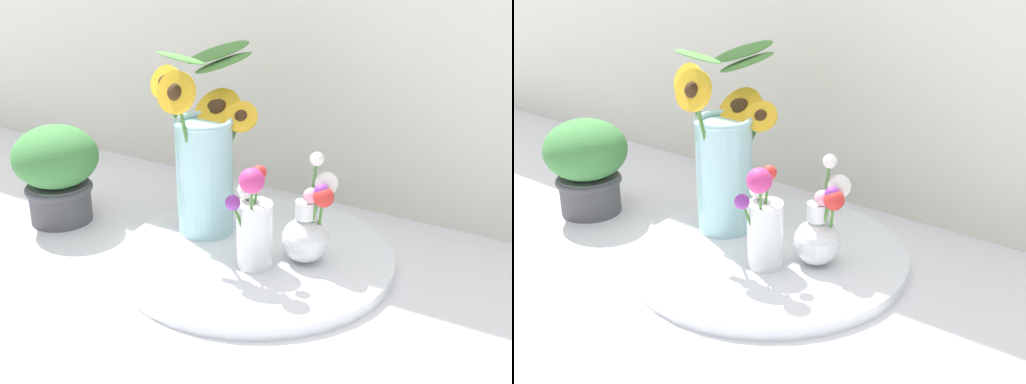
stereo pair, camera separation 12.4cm
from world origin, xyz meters
The scene contains 6 objects.
ground_plane centered at (0.00, 0.00, 0.00)m, with size 6.00×6.00×0.00m, color silver.
serving_tray centered at (0.01, 0.06, 0.01)m, with size 0.50×0.50×0.02m.
mason_jar_sunflowers centered at (-0.12, 0.10, 0.17)m, with size 0.20×0.23×0.36m.
vase_small_center centered at (0.04, 0.01, 0.11)m, with size 0.07×0.09×0.20m.
vase_bulb_right centered at (0.11, 0.08, 0.09)m, with size 0.09×0.09×0.20m.
potted_plant centered at (-0.42, 0.02, 0.11)m, with size 0.17×0.17×0.20m.
Camera 2 is at (0.70, -0.85, 0.62)m, focal length 50.00 mm.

